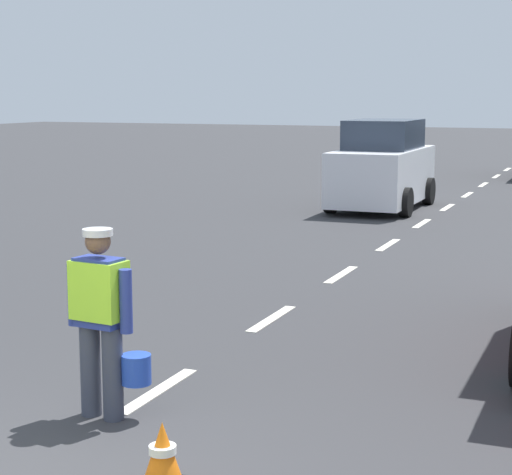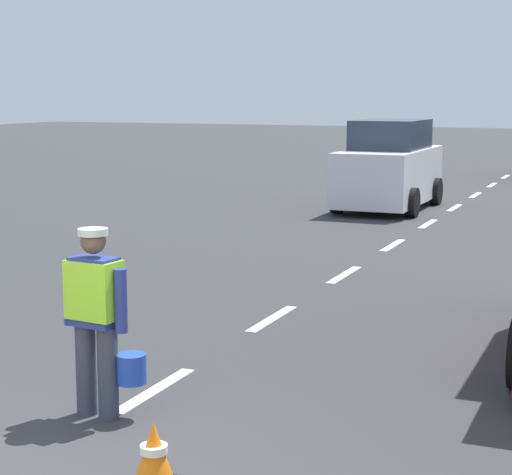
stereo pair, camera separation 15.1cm
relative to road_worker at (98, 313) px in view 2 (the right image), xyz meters
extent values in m
plane|color=#333335|center=(0.10, 19.10, -0.93)|extent=(96.00, 96.00, 0.00)
cube|color=silver|center=(0.10, 0.80, -0.93)|extent=(0.14, 1.40, 0.01)
cube|color=silver|center=(0.10, 3.80, -0.93)|extent=(0.14, 1.40, 0.01)
cube|color=silver|center=(0.10, 6.80, -0.93)|extent=(0.14, 1.40, 0.01)
cube|color=silver|center=(0.10, 9.80, -0.93)|extent=(0.14, 1.40, 0.01)
cube|color=silver|center=(0.10, 12.80, -0.93)|extent=(0.14, 1.40, 0.01)
cube|color=silver|center=(0.10, 15.80, -0.93)|extent=(0.14, 1.40, 0.01)
cube|color=silver|center=(0.10, 18.80, -0.93)|extent=(0.14, 1.40, 0.01)
cube|color=silver|center=(0.10, 21.80, -0.93)|extent=(0.14, 1.40, 0.01)
cube|color=silver|center=(0.10, 24.80, -0.93)|extent=(0.14, 1.40, 0.01)
cylinder|color=#383D4C|center=(-0.14, 0.01, -0.52)|extent=(0.18, 0.18, 0.82)
cylinder|color=#383D4C|center=(0.09, -0.02, -0.52)|extent=(0.18, 0.18, 0.82)
cube|color=navy|center=(-0.02, -0.01, 0.19)|extent=(0.42, 0.28, 0.60)
cube|color=#A5EA33|center=(-0.02, -0.01, 0.21)|extent=(0.49, 0.33, 0.51)
cylinder|color=navy|center=(-0.30, 0.03, 0.14)|extent=(0.11, 0.11, 0.55)
cylinder|color=navy|center=(0.25, -0.04, 0.14)|extent=(0.11, 0.11, 0.55)
sphere|color=brown|center=(-0.02, -0.01, 0.63)|extent=(0.22, 0.22, 0.22)
cylinder|color=silver|center=(-0.02, -0.01, 0.71)|extent=(0.26, 0.26, 0.06)
cylinder|color=#2347B7|center=(0.28, 0.06, -0.48)|extent=(0.26, 0.26, 0.26)
cone|color=orange|center=(1.14, -1.07, -0.67)|extent=(0.30, 0.30, 0.46)
cylinder|color=white|center=(1.14, -1.07, -0.65)|extent=(0.20, 0.20, 0.06)
cube|color=silver|center=(-1.36, 15.01, -0.11)|extent=(1.74, 4.12, 1.27)
cube|color=#2D3847|center=(-1.36, 15.11, 0.87)|extent=(1.53, 2.27, 0.70)
cylinder|color=black|center=(-0.47, 13.73, -0.59)|extent=(0.22, 0.68, 0.68)
cylinder|color=black|center=(-2.25, 13.73, -0.59)|extent=(0.22, 0.68, 0.68)
cylinder|color=black|center=(-0.47, 16.29, -0.59)|extent=(0.22, 0.68, 0.68)
cylinder|color=black|center=(-2.25, 16.29, -0.59)|extent=(0.22, 0.68, 0.68)
camera|label=1|loc=(4.09, -6.56, 1.89)|focal=63.83mm
camera|label=2|loc=(4.23, -6.50, 1.89)|focal=63.83mm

